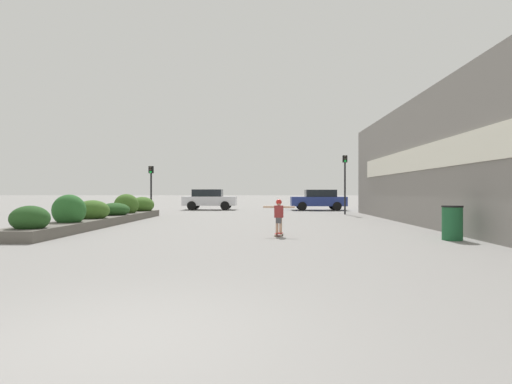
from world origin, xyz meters
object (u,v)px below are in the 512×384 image
(skateboarder, at_px, (279,213))
(traffic_light_right, at_px, (345,175))
(trash_bin, at_px, (452,223))
(skateboard, at_px, (279,234))
(car_leftmost, at_px, (319,199))
(traffic_light_left, at_px, (151,181))
(car_center_left, at_px, (209,199))

(skateboarder, distance_m, traffic_light_right, 13.45)
(skateboarder, height_order, trash_bin, skateboarder)
(skateboard, bearing_deg, car_leftmost, 87.61)
(car_leftmost, bearing_deg, traffic_light_right, -170.81)
(skateboarder, bearing_deg, skateboard, 89.45)
(skateboard, relative_size, traffic_light_left, 0.20)
(car_center_left, height_order, traffic_light_left, traffic_light_left)
(traffic_light_right, bearing_deg, skateboarder, -110.17)
(skateboarder, bearing_deg, traffic_light_left, 132.32)
(traffic_light_left, distance_m, traffic_light_right, 12.31)
(car_center_left, bearing_deg, traffic_light_right, 57.20)
(car_leftmost, distance_m, traffic_light_right, 6.10)
(trash_bin, bearing_deg, traffic_light_left, 135.61)
(car_center_left, distance_m, traffic_light_left, 7.67)
(car_center_left, relative_size, traffic_light_left, 1.38)
(skateboard, height_order, trash_bin, trash_bin)
(skateboarder, bearing_deg, car_leftmost, 87.61)
(car_center_left, xyz_separation_m, traffic_light_right, (9.64, -6.21, 1.70))
(skateboard, bearing_deg, car_center_left, 113.99)
(skateboard, relative_size, car_leftmost, 0.14)
(skateboarder, relative_size, traffic_light_right, 0.29)
(traffic_light_right, bearing_deg, traffic_light_left, -175.91)
(skateboarder, distance_m, traffic_light_left, 14.00)
(car_center_left, height_order, traffic_light_right, traffic_light_right)
(traffic_light_left, relative_size, traffic_light_right, 0.81)
(skateboarder, distance_m, trash_bin, 5.30)
(car_leftmost, xyz_separation_m, traffic_light_right, (0.94, -5.78, 1.71))
(trash_bin, bearing_deg, car_leftmost, 94.58)
(skateboard, distance_m, car_leftmost, 18.68)
(car_leftmost, xyz_separation_m, traffic_light_left, (-11.33, -6.66, 1.27))
(trash_bin, height_order, traffic_light_left, traffic_light_left)
(trash_bin, distance_m, car_leftmost, 19.33)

